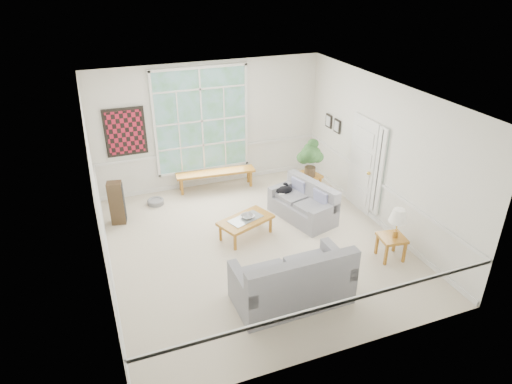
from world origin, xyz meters
TOP-DOWN VIEW (x-y plane):
  - floor at (0.00, 0.00)m, footprint 5.50×6.00m
  - ceiling at (0.00, 0.00)m, footprint 5.50×6.00m
  - wall_back at (0.00, 3.00)m, footprint 5.50×0.02m
  - wall_front at (0.00, -3.00)m, footprint 5.50×0.02m
  - wall_left at (-2.75, 0.00)m, footprint 0.02×6.00m
  - wall_right at (2.75, 0.00)m, footprint 0.02×6.00m
  - window_back at (-0.20, 2.96)m, footprint 2.30×0.08m
  - entry_door at (2.71, 0.60)m, footprint 0.08×0.90m
  - door_sidelight at (2.71, -0.03)m, footprint 0.08×0.26m
  - wall_art at (-1.95, 2.95)m, footprint 0.90×0.06m
  - wall_frame_near at (2.71, 1.75)m, footprint 0.04×0.26m
  - wall_frame_far at (2.71, 2.15)m, footprint 0.04×0.26m
  - loveseat_right at (1.33, 0.61)m, footprint 1.13×1.62m
  - loveseat_front at (-0.02, -1.72)m, footprint 1.88×1.00m
  - coffee_table at (-0.06, 0.35)m, footprint 1.22×0.94m
  - pewter_bowl at (-0.01, 0.37)m, footprint 0.38×0.38m
  - window_bench at (-0.01, 2.65)m, footprint 1.93×0.55m
  - end_table at (1.90, 1.53)m, footprint 0.65×0.65m
  - houseplant at (1.91, 1.45)m, footprint 0.59×0.59m
  - side_table at (2.21, -1.32)m, footprint 0.52×0.52m
  - table_lamp at (2.25, -1.35)m, footprint 0.43×0.43m
  - pet_bed at (-1.53, 2.37)m, footprint 0.48×0.48m
  - floor_speaker at (-2.40, 1.82)m, footprint 0.33×0.28m
  - cat at (1.10, 1.09)m, footprint 0.45×0.38m

SIDE VIEW (x-z plane):
  - floor at x=0.00m, z-range -0.01..0.00m
  - pet_bed at x=-1.53m, z-range 0.00..0.12m
  - coffee_table at x=-0.06m, z-range 0.00..0.40m
  - window_bench at x=-0.01m, z-range 0.00..0.44m
  - side_table at x=2.21m, z-range 0.00..0.47m
  - end_table at x=1.90m, z-range 0.00..0.54m
  - loveseat_right at x=1.33m, z-range 0.00..0.80m
  - pewter_bowl at x=-0.01m, z-range 0.40..0.48m
  - floor_speaker at x=-2.40m, z-range 0.00..0.95m
  - cat at x=1.10m, z-range 0.41..0.59m
  - loveseat_front at x=-0.02m, z-range 0.00..1.01m
  - table_lamp at x=2.25m, z-range 0.47..1.04m
  - houseplant at x=1.91m, z-range 0.54..1.41m
  - entry_door at x=2.71m, z-range 0.00..2.10m
  - door_sidelight at x=2.71m, z-range 0.20..2.10m
  - wall_back at x=0.00m, z-range 0.00..3.00m
  - wall_front at x=0.00m, z-range 0.00..3.00m
  - wall_left at x=-2.75m, z-range 0.00..3.00m
  - wall_right at x=2.75m, z-range 0.00..3.00m
  - wall_frame_near at x=2.71m, z-range 1.39..1.71m
  - wall_frame_far at x=2.71m, z-range 1.39..1.71m
  - wall_art at x=-1.95m, z-range 1.05..2.15m
  - window_back at x=-0.20m, z-range 0.45..2.85m
  - ceiling at x=0.00m, z-range 2.99..3.01m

